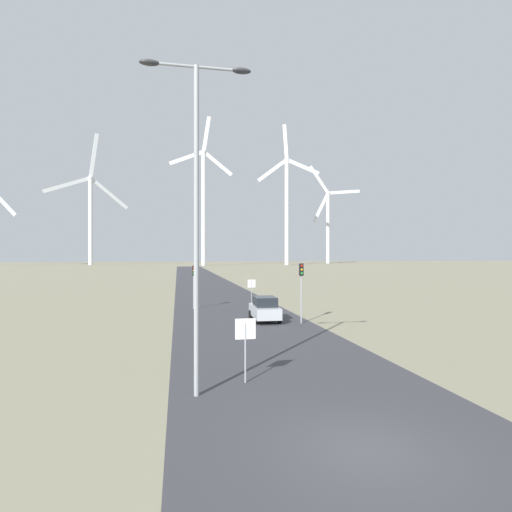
# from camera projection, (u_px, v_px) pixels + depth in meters

# --- Properties ---
(ground_plane) EXTENTS (600.00, 600.00, 0.00)m
(ground_plane) POSITION_uv_depth(u_px,v_px,m) (366.00, 450.00, 10.10)
(ground_plane) COLOR gray
(road_surface) EXTENTS (10.00, 240.00, 0.01)m
(road_surface) POSITION_uv_depth(u_px,v_px,m) (211.00, 290.00, 57.20)
(road_surface) COLOR #38383D
(road_surface) RESTS_ON ground
(streetlamp) EXTENTS (3.89, 0.32, 11.63)m
(streetlamp) POSITION_uv_depth(u_px,v_px,m) (196.00, 191.00, 13.95)
(streetlamp) COLOR #93999E
(streetlamp) RESTS_ON ground
(stop_sign_near) EXTENTS (0.81, 0.07, 2.49)m
(stop_sign_near) POSITION_uv_depth(u_px,v_px,m) (245.00, 338.00, 15.41)
(stop_sign_near) COLOR #93999E
(stop_sign_near) RESTS_ON ground
(stop_sign_far) EXTENTS (0.81, 0.07, 2.46)m
(stop_sign_far) POSITION_uv_depth(u_px,v_px,m) (252.00, 287.00, 40.43)
(stop_sign_far) COLOR #93999E
(stop_sign_far) RESTS_ON ground
(traffic_light_post_near_left) EXTENTS (0.28, 0.34, 3.98)m
(traffic_light_post_near_left) POSITION_uv_depth(u_px,v_px,m) (194.00, 277.00, 36.55)
(traffic_light_post_near_left) COLOR #93999E
(traffic_light_post_near_left) RESTS_ON ground
(traffic_light_post_near_right) EXTENTS (0.28, 0.34, 4.34)m
(traffic_light_post_near_right) POSITION_uv_depth(u_px,v_px,m) (301.00, 280.00, 28.84)
(traffic_light_post_near_right) COLOR #93999E
(traffic_light_post_near_right) RESTS_ON ground
(car_approaching) EXTENTS (1.94, 4.16, 1.83)m
(car_approaching) POSITION_uv_depth(u_px,v_px,m) (265.00, 309.00, 29.85)
(car_approaching) COLOR #B7BCC1
(car_approaching) RESTS_ON ground
(wind_turbine_left) EXTENTS (37.19, 16.57, 66.64)m
(wind_turbine_left) POSITION_uv_depth(u_px,v_px,m) (91.00, 210.00, 200.01)
(wind_turbine_left) COLOR silver
(wind_turbine_left) RESTS_ON ground
(wind_turbine_center) EXTENTS (30.44, 2.60, 71.99)m
(wind_turbine_center) POSITION_uv_depth(u_px,v_px,m) (204.00, 198.00, 191.88)
(wind_turbine_center) COLOR silver
(wind_turbine_center) RESTS_ON ground
(wind_turbine_right) EXTENTS (29.72, 13.79, 72.56)m
(wind_turbine_right) POSITION_uv_depth(u_px,v_px,m) (287.00, 202.00, 205.78)
(wind_turbine_right) COLOR silver
(wind_turbine_right) RESTS_ON ground
(wind_turbine_far_right) EXTENTS (30.86, 4.78, 59.20)m
(wind_turbine_far_right) POSITION_uv_depth(u_px,v_px,m) (328.00, 219.00, 241.22)
(wind_turbine_far_right) COLOR silver
(wind_turbine_far_right) RESTS_ON ground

